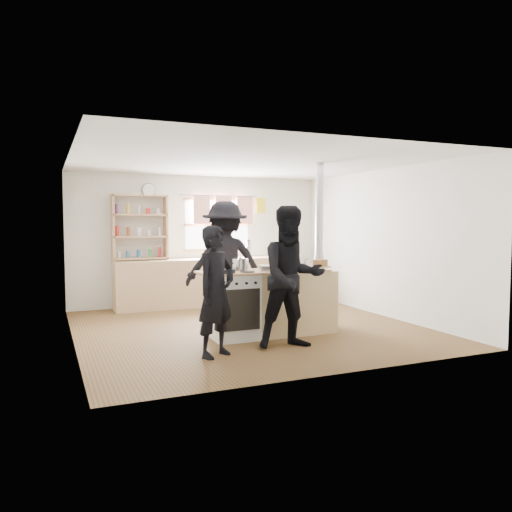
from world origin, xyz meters
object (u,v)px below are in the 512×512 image
Objects in this scene: stockpot_stove at (240,265)px; person_near_left at (216,291)px; flue_heater at (319,284)px; person_far at (225,262)px; thermos at (248,249)px; bread_board at (320,264)px; person_near_right at (292,277)px; stockpot_counter at (296,262)px; roast_tray at (271,268)px; cooking_island at (273,302)px; skillet_greens at (224,271)px.

person_near_left is at bearing -127.16° from stockpot_stove.
flue_heater is 1.29× the size of person_far.
flue_heater is at bearing -86.98° from thermos.
person_near_right is (-0.87, -0.77, -0.07)m from bread_board.
stockpot_stove is 0.88m from stockpot_counter.
roast_tray is 1.32× the size of stockpot_counter.
cooking_island is at bearing 4.79° from person_near_left.
stockpot_stove is 0.15× the size of person_near_left.
stockpot_stove is at bearing 89.28° from person_far.
person_near_right reaches higher than skillet_greens.
stockpot_counter is 0.16× the size of person_near_right.
roast_tray is at bearing -105.98° from thermos.
roast_tray is (-0.81, -2.85, -0.10)m from thermos.
thermos is at bearing -116.14° from person_far.
stockpot_stove is at bearing -114.40° from thermos.
cooking_island is (-0.76, -2.77, -0.60)m from thermos.
bread_board is at bearing 5.86° from roast_tray.
person_near_right is at bearing -103.45° from thermos.
person_near_left is (-1.05, -0.69, -0.19)m from roast_tray.
thermos is 2.93m from cooking_island.
roast_tray is at bearing 3.38° from person_near_left.
roast_tray is 0.50m from stockpot_counter.
person_far reaches higher than stockpot_counter.
bread_board is (0.84, 0.09, 0.01)m from roast_tray.
person_far is at bearing 104.26° from roast_tray.
person_near_left is at bearing -151.06° from stockpot_counter.
roast_tray is 0.84m from bread_board.
skillet_greens is (-0.77, -0.12, 0.49)m from cooking_island.
person_near_right is (-0.98, -1.00, 0.25)m from flue_heater.
skillet_greens is 0.94m from person_near_right.
roast_tray is at bearing -125.53° from cooking_island.
person_near_left is at bearing -174.32° from person_near_right.
cooking_island is 0.94m from bread_board.
cooking_island is 1.02× the size of person_far.
person_far is at bearing 69.52° from skillet_greens.
thermos is 0.86× the size of roast_tray.
stockpot_stove is 1.25m from bread_board.
cooking_island is 5.88× the size of bread_board.
bread_board is 0.18× the size of person_near_right.
stockpot_stove reaches higher than skillet_greens.
roast_tray is (0.72, 0.04, 0.01)m from skillet_greens.
person_far reaches higher than thermos.
thermos reaches higher than roast_tray.
flue_heater reaches higher than roast_tray.
person_far reaches higher than skillet_greens.
bread_board is at bearing 143.75° from person_far.
bread_board is 0.41m from flue_heater.
person_near_left is at bearing -153.22° from flue_heater.
skillet_greens is 1.47× the size of stockpot_counter.
stockpot_stove is 0.13× the size of person_near_right.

